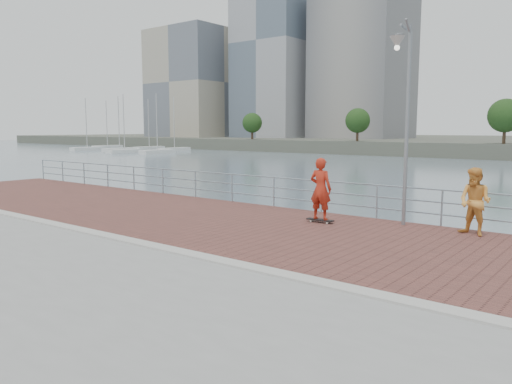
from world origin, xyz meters
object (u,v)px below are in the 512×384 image
Objects in this scene: skateboarder at (321,189)px; bystander at (475,202)px; guardrail at (348,195)px; street_lamp at (403,88)px.

skateboarder is 1.04× the size of bystander.
street_lamp is (2.12, -0.92, 3.36)m from guardrail.
bystander is at bearing -10.30° from guardrail.
street_lamp is 2.97× the size of skateboarder.
street_lamp is 3.74m from bystander.
skateboarder reaches higher than bystander.
street_lamp reaches higher than skateboarder.
bystander is (2.07, 0.16, -3.11)m from street_lamp.
bystander is (4.23, 0.99, -0.12)m from skateboarder.
skateboarder is at bearing -158.84° from street_lamp.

